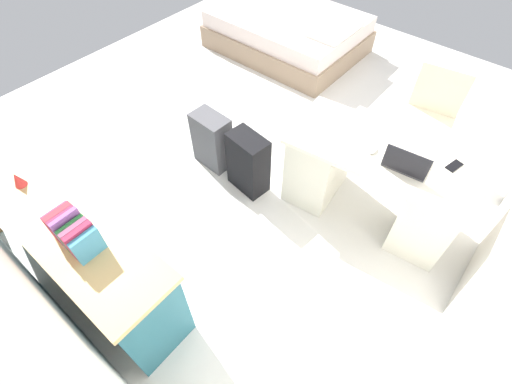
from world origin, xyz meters
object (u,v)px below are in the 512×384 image
object	(u,v)px
bed	(288,32)
credenza	(81,251)
cell_phone_near_laptop	(454,166)
laptop	(406,163)
suitcase_black	(248,163)
desk	(373,181)
figurine_small	(18,179)
computer_mouse	(373,149)
suitcase_spare_grey	(212,141)
office_chair	(424,124)

from	to	relation	value
bed	credenza	bearing A→B (deg)	103.92
cell_phone_near_laptop	bed	bearing A→B (deg)	-17.64
laptop	suitcase_black	bearing A→B (deg)	16.84
desk	cell_phone_near_laptop	size ratio (longest dim) A/B	11.09
desk	laptop	world-z (taller)	laptop
figurine_small	cell_phone_near_laptop	bearing A→B (deg)	-136.13
bed	computer_mouse	distance (m)	2.88
credenza	suitcase_spare_grey	world-z (taller)	credenza
computer_mouse	laptop	bearing A→B (deg)	170.98
desk	bed	xyz separation A→B (m)	(2.20, -1.80, -0.15)
office_chair	bed	world-z (taller)	office_chair
suitcase_spare_grey	cell_phone_near_laptop	xyz separation A→B (m)	(-1.93, -0.59, 0.48)
computer_mouse	bed	bearing A→B (deg)	-48.03
office_chair	suitcase_spare_grey	bearing A→B (deg)	42.15
laptop	computer_mouse	distance (m)	0.27
bed	suitcase_spare_grey	xyz separation A→B (m)	(-0.74, 2.22, 0.04)
bed	laptop	distance (m)	3.10
bed	computer_mouse	bearing A→B (deg)	138.86
bed	figurine_small	bearing A→B (deg)	97.32
credenza	desk	bearing A→B (deg)	-123.47
desk	computer_mouse	distance (m)	0.39
credenza	suitcase_black	world-z (taller)	credenza
laptop	figurine_small	distance (m)	2.67
office_chair	figurine_small	xyz separation A→B (m)	(1.75, 2.86, 0.43)
laptop	suitcase_spare_grey	bearing A→B (deg)	11.68
bed	suitcase_black	distance (m)	2.54
cell_phone_near_laptop	figurine_small	xyz separation A→B (m)	(2.19, 2.10, 0.09)
suitcase_spare_grey	bed	bearing A→B (deg)	-68.69
credenza	figurine_small	bearing A→B (deg)	0.20
computer_mouse	figurine_small	xyz separation A→B (m)	(1.66, 1.87, 0.08)
credenza	figurine_small	distance (m)	0.63
suitcase_black	computer_mouse	bearing A→B (deg)	-151.17
credenza	suitcase_black	xyz separation A→B (m)	(-0.29, -1.50, -0.10)
office_chair	cell_phone_near_laptop	bearing A→B (deg)	119.89
suitcase_spare_grey	laptop	bearing A→B (deg)	-165.52
credenza	figurine_small	world-z (taller)	figurine_small
bed	desk	bearing A→B (deg)	140.83
office_chair	suitcase_black	bearing A→B (deg)	53.26
figurine_small	office_chair	bearing A→B (deg)	-121.47
credenza	laptop	distance (m)	2.40
suitcase_spare_grey	cell_phone_near_laptop	size ratio (longest dim) A/B	4.15
suitcase_black	desk	bearing A→B (deg)	-149.09
suitcase_black	computer_mouse	world-z (taller)	computer_mouse
bed	suitcase_black	xyz separation A→B (m)	(-1.21, 2.23, 0.06)
cell_phone_near_laptop	computer_mouse	bearing A→B (deg)	37.77
office_chair	cell_phone_near_laptop	xyz separation A→B (m)	(-0.44, 0.76, 0.34)
office_chair	computer_mouse	world-z (taller)	office_chair
office_chair	credenza	bearing A→B (deg)	65.44
suitcase_black	bed	bearing A→B (deg)	-54.44
bed	laptop	world-z (taller)	laptop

